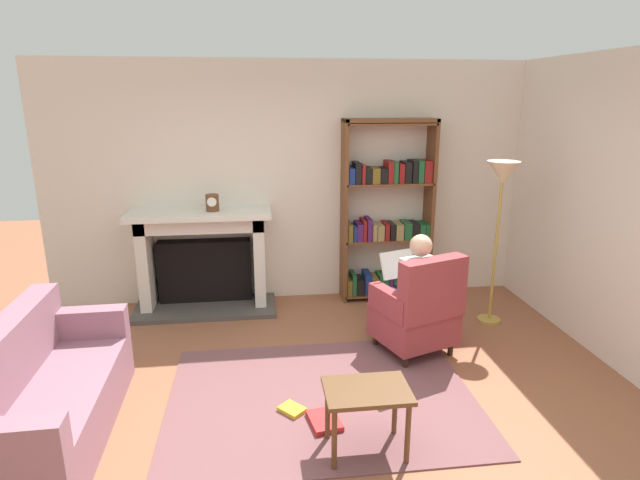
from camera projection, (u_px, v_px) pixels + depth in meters
The scene contains 13 objects.
ground at pixel (327, 421), 3.79m from camera, with size 14.00×14.00×0.00m, color #96583C.
back_wall at pixel (297, 183), 5.86m from camera, with size 5.60×0.10×2.70m, color silver.
side_wall_right at pixel (582, 200), 4.94m from camera, with size 0.10×5.20×2.70m, color silver.
area_rug at pixel (322, 397), 4.08m from camera, with size 2.40×1.80×0.01m, color brown.
fireplace at pixel (203, 256), 5.70m from camera, with size 1.55×0.64×1.13m.
mantel_clock at pixel (212, 203), 5.45m from camera, with size 0.14×0.14×0.18m.
bookshelf at pixel (387, 217), 5.88m from camera, with size 1.03×0.32×2.08m.
armchair_reading at pixel (419, 311), 4.68m from camera, with size 0.81×0.80×0.97m.
seated_reader at pixel (412, 287), 4.73m from camera, with size 0.49×0.59×1.14m.
sofa_floral at pixel (44, 397), 3.52m from camera, with size 0.76×1.71×0.85m.
side_table at pixel (367, 399), 3.36m from camera, with size 0.56×0.39×0.48m.
scattered_books at pixel (324, 408), 3.90m from camera, with size 0.71×0.76×0.04m.
floor_lamp at pixel (502, 187), 5.09m from camera, with size 0.32×0.32×1.70m.
Camera 1 is at (-0.46, -3.26, 2.31)m, focal length 28.88 mm.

